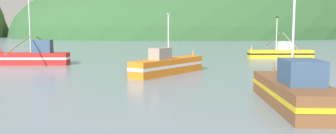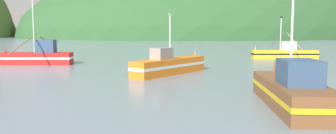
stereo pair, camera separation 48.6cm
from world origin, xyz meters
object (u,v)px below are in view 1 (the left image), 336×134
object	(u,v)px
fishing_boat_yellow	(281,53)
fishing_boat_brown	(294,90)
fishing_boat_orange	(168,65)
fishing_boat_red	(35,57)

from	to	relation	value
fishing_boat_yellow	fishing_boat_brown	bearing A→B (deg)	72.71
fishing_boat_brown	fishing_boat_yellow	bearing A→B (deg)	-13.83
fishing_boat_yellow	fishing_boat_brown	distance (m)	32.49
fishing_boat_brown	fishing_boat_orange	bearing A→B (deg)	28.95
fishing_boat_red	fishing_boat_yellow	bearing A→B (deg)	-164.60
fishing_boat_yellow	fishing_boat_orange	world-z (taller)	fishing_boat_yellow
fishing_boat_orange	fishing_boat_brown	xyz separation A→B (m)	(3.66, -14.61, 0.04)
fishing_boat_yellow	fishing_boat_red	bearing A→B (deg)	15.47
fishing_boat_orange	fishing_boat_red	xyz separation A→B (m)	(-13.17, 11.60, 0.11)
fishing_boat_yellow	fishing_boat_brown	xyz separation A→B (m)	(-15.61, -28.50, 0.12)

